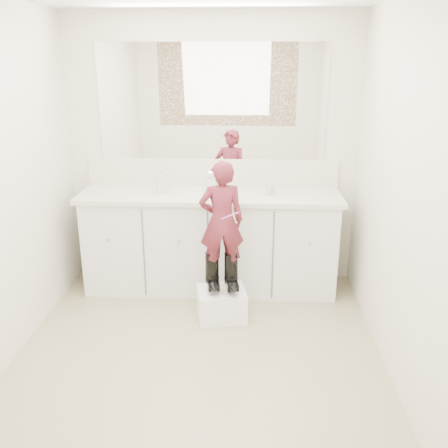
{
  "coord_description": "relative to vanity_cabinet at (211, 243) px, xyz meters",
  "views": [
    {
      "loc": [
        0.35,
        -2.97,
        2.03
      ],
      "look_at": [
        0.15,
        0.62,
        0.81
      ],
      "focal_mm": 40.0,
      "sensor_mm": 36.0,
      "label": 1
    }
  ],
  "objects": [
    {
      "name": "floor",
      "position": [
        0.0,
        -1.23,
        -0.42
      ],
      "size": [
        3.0,
        3.0,
        0.0
      ],
      "primitive_type": "plane",
      "color": "#8B7E5B",
      "rests_on": "ground"
    },
    {
      "name": "wall_back",
      "position": [
        0.0,
        0.27,
        0.77
      ],
      "size": [
        2.6,
        0.0,
        2.6
      ],
      "primitive_type": "plane",
      "rotation": [
        1.57,
        0.0,
        0.0
      ],
      "color": "beige",
      "rests_on": "floor"
    },
    {
      "name": "wall_front",
      "position": [
        0.0,
        -2.73,
        0.77
      ],
      "size": [
        2.6,
        0.0,
        2.6
      ],
      "primitive_type": "plane",
      "rotation": [
        -1.57,
        0.0,
        0.0
      ],
      "color": "beige",
      "rests_on": "floor"
    },
    {
      "name": "wall_right",
      "position": [
        1.3,
        -1.23,
        0.78
      ],
      "size": [
        0.0,
        3.0,
        3.0
      ],
      "primitive_type": "plane",
      "rotation": [
        1.57,
        0.0,
        -1.57
      ],
      "color": "beige",
      "rests_on": "floor"
    },
    {
      "name": "vanity_cabinet",
      "position": [
        0.0,
        0.0,
        0.0
      ],
      "size": [
        2.2,
        0.55,
        0.85
      ],
      "primitive_type": "cube",
      "color": "silver",
      "rests_on": "floor"
    },
    {
      "name": "countertop",
      "position": [
        0.0,
        -0.01,
        0.45
      ],
      "size": [
        2.28,
        0.58,
        0.04
      ],
      "primitive_type": "cube",
      "color": "beige",
      "rests_on": "vanity_cabinet"
    },
    {
      "name": "backsplash",
      "position": [
        0.0,
        0.26,
        0.59
      ],
      "size": [
        2.28,
        0.03,
        0.25
      ],
      "primitive_type": "cube",
      "color": "beige",
      "rests_on": "countertop"
    },
    {
      "name": "mirror",
      "position": [
        0.0,
        0.26,
        1.22
      ],
      "size": [
        2.0,
        0.02,
        1.0
      ],
      "primitive_type": "cube",
      "color": "white",
      "rests_on": "wall_back"
    },
    {
      "name": "dot_panel",
      "position": [
        0.0,
        -2.71,
        1.22
      ],
      "size": [
        2.0,
        0.01,
        1.2
      ],
      "primitive_type": "cube",
      "color": "#472819",
      "rests_on": "wall_front"
    },
    {
      "name": "faucet",
      "position": [
        0.0,
        0.15,
        0.52
      ],
      "size": [
        0.08,
        0.08,
        0.1
      ],
      "primitive_type": "cylinder",
      "color": "silver",
      "rests_on": "countertop"
    },
    {
      "name": "cup",
      "position": [
        0.52,
        -0.01,
        0.51
      ],
      "size": [
        0.09,
        0.09,
        0.08
      ],
      "primitive_type": "imported",
      "rotation": [
        0.0,
        0.0,
        0.03
      ],
      "color": "beige",
      "rests_on": "countertop"
    },
    {
      "name": "soap_bottle",
      "position": [
        -0.42,
        0.02,
        0.57
      ],
      "size": [
        0.13,
        0.13,
        0.21
      ],
      "primitive_type": "imported",
      "rotation": [
        0.0,
        0.0,
        0.39
      ],
      "color": "beige",
      "rests_on": "countertop"
    },
    {
      "name": "step_stool",
      "position": [
        0.13,
        -0.58,
        -0.3
      ],
      "size": [
        0.43,
        0.38,
        0.24
      ],
      "primitive_type": "cube",
      "rotation": [
        0.0,
        0.0,
        0.18
      ],
      "color": "white",
      "rests_on": "floor"
    },
    {
      "name": "boot_left",
      "position": [
        0.06,
        -0.56,
        -0.02
      ],
      "size": [
        0.15,
        0.23,
        0.32
      ],
      "primitive_type": null,
      "rotation": [
        0.0,
        0.0,
        0.18
      ],
      "color": "black",
      "rests_on": "step_stool"
    },
    {
      "name": "boot_right",
      "position": [
        0.21,
        -0.56,
        -0.02
      ],
      "size": [
        0.15,
        0.23,
        0.32
      ],
      "primitive_type": null,
      "rotation": [
        0.0,
        0.0,
        0.18
      ],
      "color": "black",
      "rests_on": "step_stool"
    },
    {
      "name": "toddler",
      "position": [
        0.13,
        -0.56,
        0.39
      ],
      "size": [
        0.38,
        0.29,
        0.95
      ],
      "primitive_type": "imported",
      "rotation": [
        0.0,
        0.0,
        3.33
      ],
      "color": "#972E44",
      "rests_on": "step_stool"
    },
    {
      "name": "toothbrush",
      "position": [
        0.2,
        -0.64,
        0.47
      ],
      "size": [
        0.14,
        0.04,
        0.06
      ],
      "primitive_type": "cylinder",
      "rotation": [
        0.0,
        1.22,
        0.18
      ],
      "color": "#D050A0",
      "rests_on": "toddler"
    }
  ]
}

